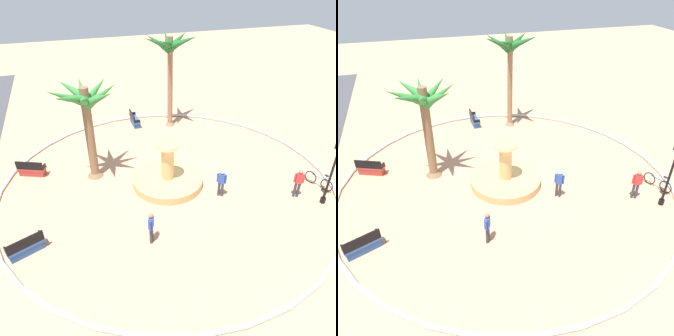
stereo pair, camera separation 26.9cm
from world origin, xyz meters
TOP-DOWN VIEW (x-y plane):
  - ground_plane at (0.00, 0.00)m, footprint 80.00×80.00m
  - plaza_curb at (0.00, 0.00)m, footprint 18.63×18.63m
  - fountain at (-0.15, 0.08)m, footprint 3.94×3.94m
  - palm_tree_near_fountain at (1.95, 3.90)m, footprint 3.85×3.78m
  - palm_tree_by_curb at (7.15, -2.41)m, footprint 3.65×3.75m
  - bench_east at (-3.23, 7.50)m, footprint 1.09×1.67m
  - bench_west at (3.13, 7.39)m, footprint 1.09×1.67m
  - bench_north at (8.00, 0.12)m, footprint 1.61×0.52m
  - lamppost at (-4.22, -7.18)m, footprint 0.32×0.32m
  - bicycle_red_frame at (-2.94, -7.87)m, footprint 1.66×0.65m
  - person_cyclist_helmet at (-3.33, -6.12)m, footprint 0.33×0.48m
  - person_cyclist_photo at (-4.20, 2.13)m, footprint 0.48×0.33m
  - person_pedestrian_stroll at (-2.03, -2.30)m, footprint 0.37×0.44m

SIDE VIEW (x-z plane):
  - ground_plane at x=0.00m, z-range 0.00..0.00m
  - plaza_curb at x=0.00m, z-range 0.00..0.20m
  - bench_east at x=-3.23m, z-range -0.15..0.85m
  - bench_west at x=3.13m, z-range -0.15..0.85m
  - bench_north at x=8.00m, z-range -0.15..0.85m
  - fountain at x=-0.15m, z-range -0.93..1.63m
  - bicycle_red_frame at x=-2.94m, z-range -0.09..0.86m
  - person_pedestrian_stroll at x=-2.03m, z-range 0.10..1.73m
  - person_cyclist_photo at x=-4.20m, z-range 0.10..1.74m
  - person_cyclist_helmet at x=-3.33m, z-range 0.10..1.80m
  - lamppost at x=-4.22m, z-range 0.33..4.13m
  - palm_tree_near_fountain at x=1.95m, z-range 1.41..7.04m
  - palm_tree_by_curb at x=7.15m, z-range 1.96..8.67m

